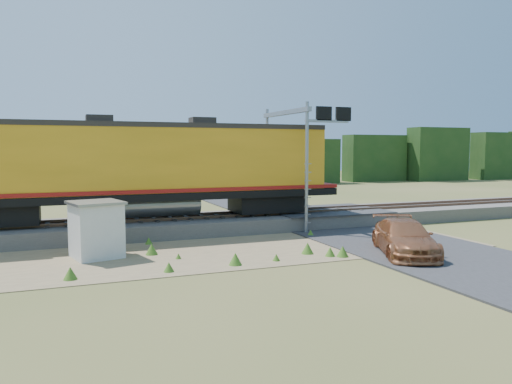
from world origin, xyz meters
name	(u,v)px	position (x,y,z in m)	size (l,w,h in m)	color
ground	(256,250)	(0.00, 0.00, 0.00)	(140.00, 140.00, 0.00)	#475123
ballast	(218,223)	(0.00, 6.00, 0.40)	(70.00, 5.00, 0.80)	slate
rails	(218,215)	(0.00, 6.00, 0.88)	(70.00, 1.54, 0.16)	brown
dirt_shoulder	(211,251)	(-2.00, 0.50, 0.01)	(26.00, 8.00, 0.03)	#8C7754
road	(374,236)	(7.00, 0.74, 0.09)	(7.00, 66.00, 0.86)	#38383A
tree_line_north	(137,162)	(0.00, 38.00, 3.07)	(130.00, 3.00, 6.50)	#193714
weed_clumps	(181,255)	(-3.50, 0.10, 0.00)	(15.00, 6.20, 0.56)	#426F1F
locomotive	(137,166)	(-4.47, 6.00, 3.76)	(22.00, 3.35, 5.68)	black
shed	(96,229)	(-6.96, 0.92, 1.23)	(2.49, 2.49, 2.44)	silver
signal_gantry	(296,136)	(4.61, 5.33, 5.39)	(2.86, 6.20, 7.20)	gray
car	(404,238)	(5.65, -3.45, 0.76)	(2.14, 5.27, 1.53)	#AC6840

